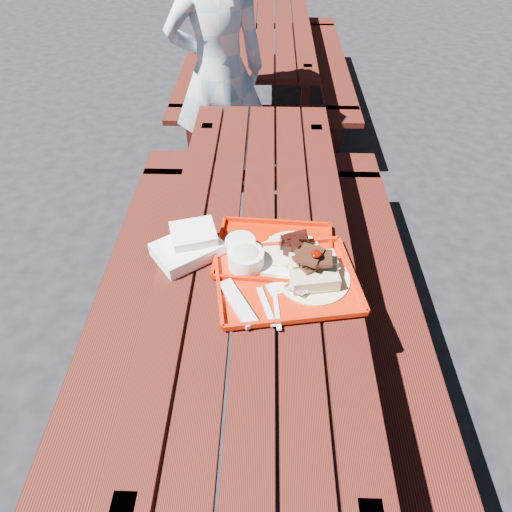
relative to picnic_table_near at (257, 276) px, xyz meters
The scene contains 7 objects.
ground 0.56m from the picnic_table_near, ahead, with size 60.00×60.00×0.00m, color black.
picnic_table_near is the anchor object (origin of this frame).
picnic_table_far 2.80m from the picnic_table_near, 90.00° to the left, with size 1.41×2.40×0.75m.
near_tray 0.32m from the picnic_table_near, 61.56° to the right, with size 0.55×0.46×0.16m.
far_tray 0.23m from the picnic_table_near, 46.93° to the right, with size 0.46×0.37×0.07m.
white_cloth 0.35m from the picnic_table_near, 165.20° to the right, with size 0.30×0.28×0.10m.
person 1.52m from the picnic_table_near, 100.67° to the left, with size 0.61×0.40×1.67m, color #93B7CF.
Camera 1 is at (0.03, -1.34, 1.94)m, focal length 32.00 mm.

